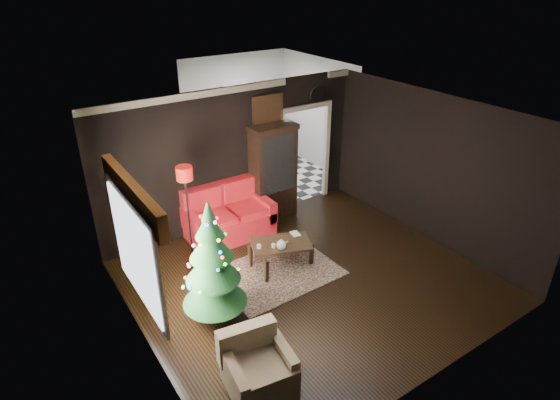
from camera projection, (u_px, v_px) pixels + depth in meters
floor at (310, 281)px, 7.77m from camera, size 5.50×5.50×0.00m
ceiling at (316, 120)px, 6.50m from camera, size 5.50×5.50×0.00m
wall_back at (234, 158)px, 8.99m from camera, size 5.50×0.00×5.50m
wall_front at (445, 292)px, 5.29m from camera, size 5.50×0.00×5.50m
wall_left at (138, 265)px, 5.77m from camera, size 0.00×5.50×5.50m
wall_right at (431, 169)px, 8.50m from camera, size 0.00×5.50×5.50m
doorway at (304, 157)px, 9.99m from camera, size 1.10×0.10×2.10m
left_window at (135, 253)px, 5.92m from camera, size 0.05×1.60×1.40m
valance at (132, 194)px, 5.59m from camera, size 0.12×2.10×0.35m
kitchen_floor at (267, 177)px, 11.58m from camera, size 3.00×3.00×0.00m
kitchen_window at (236, 98)px, 11.88m from camera, size 0.70×0.06×0.70m
rug at (277, 272)px, 7.98m from camera, size 2.06×1.52×0.01m
loveseat at (229, 213)px, 8.86m from camera, size 1.70×0.90×1.00m
curio_cabinet at (273, 174)px, 9.39m from camera, size 0.90×0.45×1.90m
floor_lamp at (188, 215)px, 8.12m from camera, size 0.32×0.32×1.83m
christmas_tree at (212, 261)px, 6.44m from camera, size 1.04×1.04×1.79m
armchair at (259, 366)px, 5.53m from camera, size 0.90×0.90×0.81m
coffee_table at (281, 254)px, 8.07m from camera, size 1.17×0.95×0.46m
teapot at (281, 245)px, 7.75m from camera, size 0.25×0.25×0.18m
cup_a at (259, 246)px, 7.80m from camera, size 0.10×0.10×0.07m
cup_b at (274, 246)px, 7.83m from camera, size 0.08×0.08×0.06m
book at (292, 230)px, 8.15m from camera, size 0.14×0.04×0.20m
wall_clock at (317, 94)px, 9.48m from camera, size 0.32×0.32×0.06m
painting at (267, 110)px, 8.94m from camera, size 0.62×0.05×0.52m
kitchen_counter at (243, 147)px, 12.26m from camera, size 1.80×0.60×0.90m
kitchen_table at (263, 170)px, 11.04m from camera, size 0.70×0.70×0.75m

